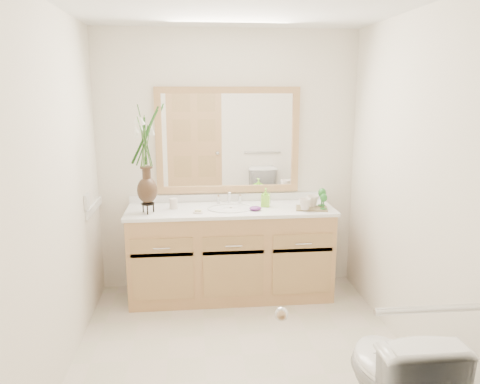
{
  "coord_description": "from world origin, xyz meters",
  "views": [
    {
      "loc": [
        -0.32,
        -3.01,
        1.87
      ],
      "look_at": [
        0.05,
        0.65,
        1.06
      ],
      "focal_mm": 35.0,
      "sensor_mm": 36.0,
      "label": 1
    }
  ],
  "objects": [
    {
      "name": "wall_right",
      "position": [
        1.2,
        0.0,
        1.2
      ],
      "size": [
        0.02,
        2.6,
        2.4
      ],
      "primitive_type": "cube",
      "color": "white",
      "rests_on": "floor"
    },
    {
      "name": "wall_front",
      "position": [
        0.0,
        -1.3,
        1.2
      ],
      "size": [
        2.4,
        0.02,
        2.4
      ],
      "primitive_type": "cube",
      "color": "white",
      "rests_on": "floor"
    },
    {
      "name": "vanity",
      "position": [
        0.0,
        1.01,
        0.4
      ],
      "size": [
        1.8,
        0.55,
        0.8
      ],
      "color": "tan",
      "rests_on": "floor"
    },
    {
      "name": "toilet",
      "position": [
        0.7,
        -0.92,
        0.37
      ],
      "size": [
        0.42,
        0.75,
        0.74
      ],
      "primitive_type": "imported",
      "rotation": [
        0.0,
        0.0,
        3.14
      ],
      "color": "white",
      "rests_on": "floor"
    },
    {
      "name": "flower_vase",
      "position": [
        -0.72,
        0.92,
        1.4
      ],
      "size": [
        0.2,
        0.2,
        0.83
      ],
      "rotation": [
        0.0,
        0.0,
        -0.42
      ],
      "color": "black",
      "rests_on": "counter"
    },
    {
      "name": "counter",
      "position": [
        0.0,
        1.01,
        0.82
      ],
      "size": [
        1.84,
        0.57,
        0.03
      ],
      "primitive_type": "cube",
      "color": "white",
      "rests_on": "vanity"
    },
    {
      "name": "wall_left",
      "position": [
        -1.2,
        0.0,
        1.2
      ],
      "size": [
        0.02,
        2.6,
        2.4
      ],
      "primitive_type": "cube",
      "color": "white",
      "rests_on": "floor"
    },
    {
      "name": "soap_bottle",
      "position": [
        0.32,
        1.04,
        0.91
      ],
      "size": [
        0.09,
        0.09,
        0.15
      ],
      "primitive_type": "imported",
      "rotation": [
        0.0,
        0.0,
        -0.3
      ],
      "color": "#8FED37",
      "rests_on": "counter"
    },
    {
      "name": "wall_back",
      "position": [
        0.0,
        1.3,
        1.2
      ],
      "size": [
        2.4,
        0.02,
        2.4
      ],
      "primitive_type": "cube",
      "color": "white",
      "rests_on": "floor"
    },
    {
      "name": "soap_dish",
      "position": [
        -0.29,
        0.88,
        0.84
      ],
      "size": [
        0.09,
        0.09,
        0.03
      ],
      "color": "beige",
      "rests_on": "counter"
    },
    {
      "name": "grab_bar",
      "position": [
        0.7,
        -1.27,
        0.95
      ],
      "size": [
        0.55,
        0.03,
        0.03
      ],
      "primitive_type": "cylinder",
      "rotation": [
        0.0,
        1.57,
        0.0
      ],
      "color": "silver",
      "rests_on": "wall_front"
    },
    {
      "name": "mug_left",
      "position": [
        0.63,
        0.85,
        0.9
      ],
      "size": [
        0.13,
        0.12,
        0.1
      ],
      "primitive_type": "imported",
      "rotation": [
        0.0,
        0.0,
        0.3
      ],
      "color": "beige",
      "rests_on": "tray"
    },
    {
      "name": "mug_right",
      "position": [
        0.73,
        0.94,
        0.9
      ],
      "size": [
        0.12,
        0.11,
        0.11
      ],
      "primitive_type": "imported",
      "rotation": [
        0.0,
        0.0,
        0.11
      ],
      "color": "beige",
      "rests_on": "tray"
    },
    {
      "name": "goblet_back",
      "position": [
        0.82,
        0.97,
        0.95
      ],
      "size": [
        0.07,
        0.07,
        0.16
      ],
      "color": "#267328",
      "rests_on": "tray"
    },
    {
      "name": "floor",
      "position": [
        0.0,
        0.0,
        0.0
      ],
      "size": [
        2.6,
        2.6,
        0.0
      ],
      "primitive_type": "plane",
      "color": "beige",
      "rests_on": "ground"
    },
    {
      "name": "tumbler",
      "position": [
        -0.51,
        1.05,
        0.88
      ],
      "size": [
        0.07,
        0.07,
        0.09
      ],
      "primitive_type": "cylinder",
      "color": "beige",
      "rests_on": "counter"
    },
    {
      "name": "purple_dish",
      "position": [
        0.21,
        0.91,
        0.85
      ],
      "size": [
        0.13,
        0.11,
        0.04
      ],
      "primitive_type": "ellipsoid",
      "rotation": [
        0.0,
        0.0,
        0.31
      ],
      "color": "#662674",
      "rests_on": "counter"
    },
    {
      "name": "door",
      "position": [
        -0.3,
        -1.29,
        1.0
      ],
      "size": [
        0.8,
        0.03,
        2.0
      ],
      "primitive_type": "cube",
      "color": "tan",
      "rests_on": "floor"
    },
    {
      "name": "ceiling",
      "position": [
        0.0,
        0.0,
        2.4
      ],
      "size": [
        2.4,
        2.6,
        0.02
      ],
      "primitive_type": "cube",
      "color": "white",
      "rests_on": "wall_back"
    },
    {
      "name": "tray",
      "position": [
        0.71,
        0.91,
        0.84
      ],
      "size": [
        0.31,
        0.24,
        0.01
      ],
      "primitive_type": "cube",
      "rotation": [
        0.0,
        0.0,
        -0.22
      ],
      "color": "brown",
      "rests_on": "counter"
    },
    {
      "name": "mirror",
      "position": [
        0.0,
        1.28,
        1.41
      ],
      "size": [
        1.32,
        0.04,
        0.97
      ],
      "color": "white",
      "rests_on": "wall_back"
    },
    {
      "name": "goblet_front",
      "position": [
        0.8,
        0.85,
        0.94
      ],
      "size": [
        0.06,
        0.06,
        0.14
      ],
      "color": "#267328",
      "rests_on": "tray"
    },
    {
      "name": "switch_plate",
      "position": [
        -1.19,
        0.76,
        0.98
      ],
      "size": [
        0.02,
        0.12,
        0.12
      ],
      "primitive_type": "cube",
      "color": "white",
      "rests_on": "wall_left"
    },
    {
      "name": "sink",
      "position": [
        0.0,
        1.0,
        0.78
      ],
      "size": [
        0.38,
        0.34,
        0.23
      ],
      "color": "white",
      "rests_on": "counter"
    }
  ]
}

